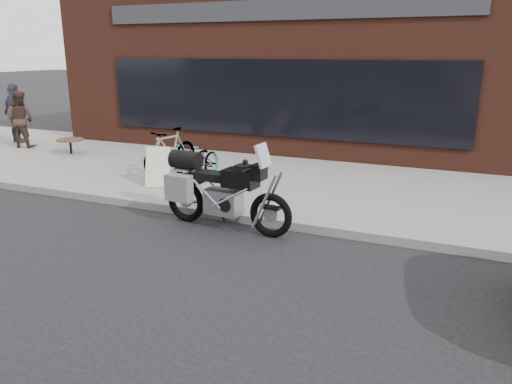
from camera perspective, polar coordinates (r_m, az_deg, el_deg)
ground at (r=5.35m, az=-14.60°, el=-17.63°), size 120.00×120.00×0.00m
near_sidewalk at (r=11.20m, az=7.66°, el=1.04°), size 44.00×6.00×0.15m
storefront at (r=18.11m, az=7.93°, el=13.61°), size 14.00×10.07×4.50m
motorcycle at (r=8.36m, az=-4.46°, el=0.18°), size 2.41×0.78×1.52m
bicycle_front at (r=11.00m, az=-6.57°, el=3.49°), size 0.64×1.64×0.85m
bicycle_rear at (r=11.89m, az=-9.78°, el=4.71°), size 0.81×1.76×1.02m
sandwich_sign at (r=10.76m, az=-11.00°, el=2.93°), size 0.63×0.60×0.82m
cafe_table at (r=14.76m, az=-20.49°, el=5.57°), size 0.72×0.72×0.41m
cafe_patron_left at (r=16.30m, az=-25.31°, el=7.53°), size 0.91×0.77×1.65m
cafe_patron_right at (r=17.17m, az=-25.77°, el=8.11°), size 1.13×0.63×1.82m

